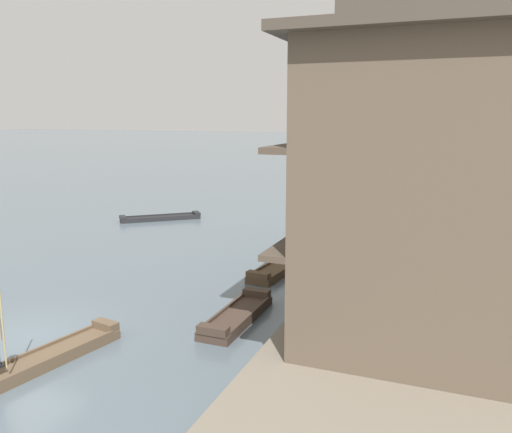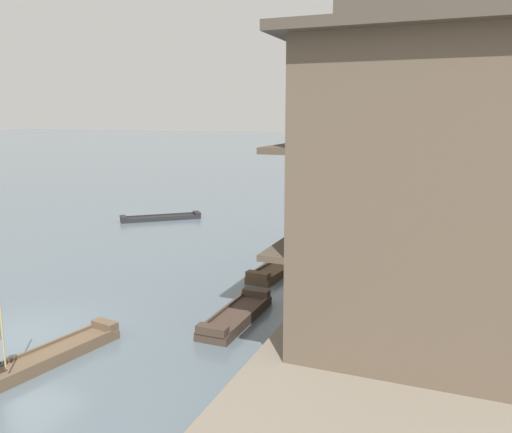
% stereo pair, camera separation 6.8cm
% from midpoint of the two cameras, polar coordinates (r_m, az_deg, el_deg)
% --- Properties ---
extents(ground_plane, '(400.00, 400.00, 0.00)m').
position_cam_midpoint_polar(ground_plane, '(17.62, -23.63, -11.92)').
color(ground_plane, slate).
extents(boat_foreground_poled, '(1.92, 5.50, 0.49)m').
position_cam_midpoint_polar(boat_foreground_poled, '(15.37, -23.43, -14.66)').
color(boat_foreground_poled, brown).
rests_on(boat_foreground_poled, ground).
extents(boat_moored_nearest, '(3.88, 1.48, 0.57)m').
position_cam_midpoint_polar(boat_moored_nearest, '(68.89, 5.96, 5.57)').
color(boat_moored_nearest, brown).
rests_on(boat_moored_nearest, ground).
extents(boat_moored_second, '(1.24, 4.35, 0.35)m').
position_cam_midpoint_polar(boat_moored_second, '(45.58, 12.75, 2.54)').
color(boat_moored_second, '#232326').
rests_on(boat_moored_second, ground).
extents(boat_moored_third, '(1.54, 4.71, 0.52)m').
position_cam_midpoint_polar(boat_moored_third, '(22.58, 2.84, -5.54)').
color(boat_moored_third, brown).
rests_on(boat_moored_third, ground).
extents(boat_moored_far, '(1.62, 5.10, 0.77)m').
position_cam_midpoint_polar(boat_moored_far, '(56.47, 14.67, 4.17)').
color(boat_moored_far, '#232326').
rests_on(boat_moored_far, ground).
extents(boat_midriver_drifting, '(4.50, 4.08, 0.38)m').
position_cam_midpoint_polar(boat_midriver_drifting, '(34.07, -10.31, -0.14)').
color(boat_midriver_drifting, '#232326').
rests_on(boat_midriver_drifting, ground).
extents(boat_midriver_upstream, '(1.75, 5.80, 0.69)m').
position_cam_midpoint_polar(boat_midriver_upstream, '(35.69, 10.47, 0.52)').
color(boat_midriver_upstream, brown).
rests_on(boat_midriver_upstream, ground).
extents(boat_upstream_distant, '(1.08, 3.88, 0.51)m').
position_cam_midpoint_polar(boat_upstream_distant, '(17.25, -2.06, -10.84)').
color(boat_upstream_distant, '#423328').
rests_on(boat_upstream_distant, ground).
extents(house_waterfront_nearest, '(6.86, 6.84, 8.74)m').
position_cam_midpoint_polar(house_waterfront_nearest, '(14.46, 17.90, 3.66)').
color(house_waterfront_nearest, brown).
rests_on(house_waterfront_nearest, riverbank_right).
extents(house_waterfront_second, '(6.54, 5.65, 6.14)m').
position_cam_midpoint_polar(house_waterfront_second, '(21.30, 18.61, 2.31)').
color(house_waterfront_second, gray).
rests_on(house_waterfront_second, riverbank_right).
extents(house_waterfront_tall, '(5.39, 5.53, 6.14)m').
position_cam_midpoint_polar(house_waterfront_tall, '(27.17, 18.16, 4.10)').
color(house_waterfront_tall, gray).
rests_on(house_waterfront_tall, riverbank_right).
extents(mooring_post_dock_near, '(0.20, 0.20, 0.80)m').
position_cam_midpoint_polar(mooring_post_dock_near, '(18.63, 7.57, -6.65)').
color(mooring_post_dock_near, '#473828').
rests_on(mooring_post_dock_near, riverbank_right).
extents(mooring_post_dock_mid, '(0.20, 0.20, 0.73)m').
position_cam_midpoint_polar(mooring_post_dock_mid, '(25.77, 11.72, -1.92)').
color(mooring_post_dock_mid, '#473828').
rests_on(mooring_post_dock_mid, riverbank_right).
extents(hill_far_west, '(59.38, 59.38, 13.83)m').
position_cam_midpoint_polar(hill_far_west, '(133.69, 17.56, 10.59)').
color(hill_far_west, '#4C5B56').
rests_on(hill_far_west, ground).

